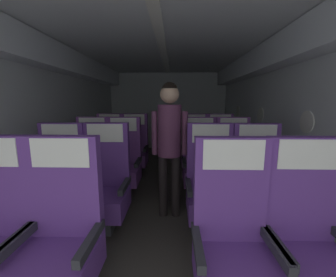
% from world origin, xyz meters
% --- Properties ---
extents(ground, '(3.73, 7.05, 0.02)m').
position_xyz_m(ground, '(0.00, 3.33, -0.01)').
color(ground, '#3D3833').
extents(fuselage_shell, '(3.61, 6.70, 2.33)m').
position_xyz_m(fuselage_shell, '(0.00, 3.62, 1.66)').
color(fuselage_shell, silver).
rests_on(fuselage_shell, ground).
extents(seat_a_left_aisle, '(0.52, 0.50, 1.20)m').
position_xyz_m(seat_a_left_aisle, '(-0.58, 1.45, 0.50)').
color(seat_a_left_aisle, '#38383D').
rests_on(seat_a_left_aisle, ground).
extents(seat_a_right_aisle, '(0.52, 0.50, 1.20)m').
position_xyz_m(seat_a_right_aisle, '(1.07, 1.46, 0.50)').
color(seat_a_right_aisle, '#38383D').
rests_on(seat_a_right_aisle, ground).
extents(seat_a_right_window, '(0.52, 0.50, 1.20)m').
position_xyz_m(seat_a_right_window, '(0.57, 1.43, 0.50)').
color(seat_a_right_window, '#38383D').
rests_on(seat_a_right_window, ground).
extents(seat_b_left_window, '(0.52, 0.50, 1.20)m').
position_xyz_m(seat_b_left_window, '(-1.06, 2.34, 0.50)').
color(seat_b_left_window, '#38383D').
rests_on(seat_b_left_window, ground).
extents(seat_b_left_aisle, '(0.52, 0.50, 1.20)m').
position_xyz_m(seat_b_left_aisle, '(-0.57, 2.37, 0.50)').
color(seat_b_left_aisle, '#38383D').
rests_on(seat_b_left_aisle, ground).
extents(seat_b_right_aisle, '(0.52, 0.50, 1.20)m').
position_xyz_m(seat_b_right_aisle, '(1.08, 2.35, 0.50)').
color(seat_b_right_aisle, '#38383D').
rests_on(seat_b_right_aisle, ground).
extents(seat_b_right_window, '(0.52, 0.50, 1.20)m').
position_xyz_m(seat_b_right_window, '(0.58, 2.36, 0.50)').
color(seat_b_right_window, '#38383D').
rests_on(seat_b_right_window, ground).
extents(seat_c_left_window, '(0.52, 0.50, 1.20)m').
position_xyz_m(seat_c_left_window, '(-1.07, 3.28, 0.50)').
color(seat_c_left_window, '#38383D').
rests_on(seat_c_left_window, ground).
extents(seat_c_left_aisle, '(0.52, 0.50, 1.20)m').
position_xyz_m(seat_c_left_aisle, '(-0.58, 3.26, 0.50)').
color(seat_c_left_aisle, '#38383D').
rests_on(seat_c_left_aisle, ground).
extents(seat_c_right_aisle, '(0.52, 0.50, 1.20)m').
position_xyz_m(seat_c_right_aisle, '(1.08, 3.27, 0.50)').
color(seat_c_right_aisle, '#38383D').
rests_on(seat_c_right_aisle, ground).
extents(seat_c_right_window, '(0.52, 0.50, 1.20)m').
position_xyz_m(seat_c_right_window, '(0.57, 3.27, 0.50)').
color(seat_c_right_window, '#38383D').
rests_on(seat_c_right_window, ground).
extents(seat_d_left_window, '(0.52, 0.50, 1.20)m').
position_xyz_m(seat_d_left_window, '(-1.08, 4.18, 0.50)').
color(seat_d_left_window, '#38383D').
rests_on(seat_d_left_window, ground).
extents(seat_d_left_aisle, '(0.52, 0.50, 1.20)m').
position_xyz_m(seat_d_left_aisle, '(-0.59, 4.18, 0.50)').
color(seat_d_left_aisle, '#38383D').
rests_on(seat_d_left_aisle, ground).
extents(seat_d_right_aisle, '(0.52, 0.50, 1.20)m').
position_xyz_m(seat_d_right_aisle, '(1.08, 4.17, 0.50)').
color(seat_d_right_aisle, '#38383D').
rests_on(seat_d_right_aisle, ground).
extents(seat_d_right_window, '(0.52, 0.50, 1.20)m').
position_xyz_m(seat_d_right_window, '(0.59, 4.18, 0.50)').
color(seat_d_right_window, '#38383D').
rests_on(seat_d_right_window, ground).
extents(flight_attendant, '(0.43, 0.28, 1.65)m').
position_xyz_m(flight_attendant, '(0.13, 2.68, 1.02)').
color(flight_attendant, black).
rests_on(flight_attendant, ground).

